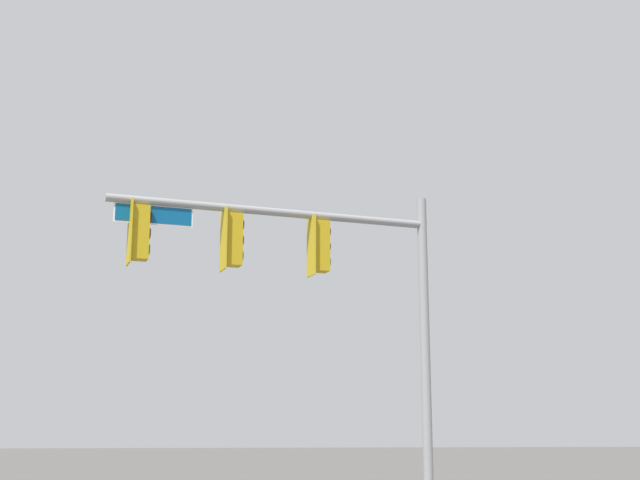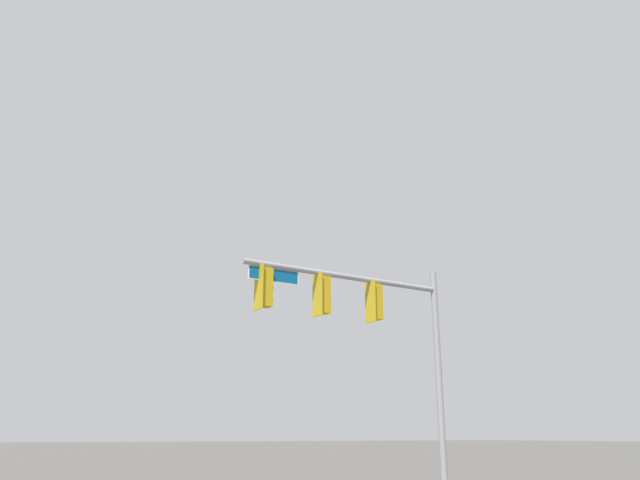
% 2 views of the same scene
% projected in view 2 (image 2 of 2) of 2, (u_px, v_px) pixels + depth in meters
% --- Properties ---
extents(signal_pole_near, '(7.06, 0.55, 7.03)m').
position_uv_depth(signal_pole_near, '(364.00, 319.00, 18.93)').
color(signal_pole_near, gray).
rests_on(signal_pole_near, ground_plane).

